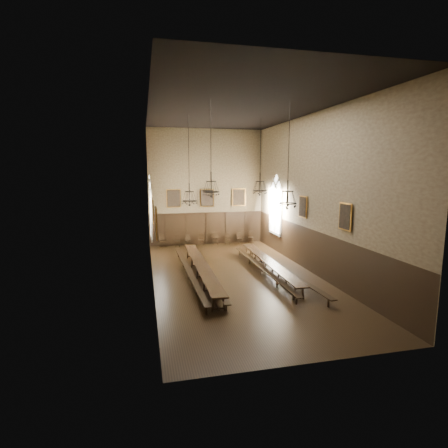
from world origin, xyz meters
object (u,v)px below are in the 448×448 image
object	(u,v)px
chair_0	(163,243)
chandelier_back_left	(189,195)
chair_7	(251,239)
bench_right_inner	(261,269)
chair_1	(177,243)
chair_6	(239,240)
table_left	(202,272)
bench_left_outer	(189,273)
chandelier_front_left	(211,185)
table_right	(269,267)
bench_left_inner	(210,274)
chair_3	(201,242)
chair_2	(188,243)
bench_right_outer	(280,270)
chandelier_front_right	(287,197)
chair_4	(215,241)
chair_5	(228,241)
chandelier_back_right	(260,186)

from	to	relation	value
chair_0	chandelier_back_left	world-z (taller)	chandelier_back_left
chair_7	bench_right_inner	bearing A→B (deg)	-89.20
chair_1	chair_6	size ratio (longest dim) A/B	1.08
table_left	bench_right_inner	distance (m)	3.45
bench_left_outer	chandelier_front_left	world-z (taller)	chandelier_front_left
table_right	bench_left_inner	bearing A→B (deg)	-174.84
table_right	chair_3	world-z (taller)	chair_3
table_left	chair_2	bearing A→B (deg)	87.66
chair_2	chair_6	distance (m)	4.14
chair_7	chair_6	bearing A→B (deg)	-162.49
bench_right_inner	chandelier_back_left	xyz separation A→B (m)	(-3.75, 2.25, 4.11)
bench_left_inner	bench_right_inner	xyz separation A→B (m)	(3.01, 0.18, 0.01)
bench_right_outer	chair_7	xyz separation A→B (m)	(1.00, 8.81, -0.02)
table_left	chair_0	size ratio (longest dim) A/B	10.02
table_left	chandelier_front_left	distance (m)	5.33
bench_right_inner	chandelier_front_left	world-z (taller)	chandelier_front_left
bench_left_outer	chair_0	distance (m)	8.33
table_right	chair_1	distance (m)	9.36
bench_left_outer	bench_left_inner	xyz separation A→B (m)	(1.11, -0.30, -0.03)
chandelier_front_right	bench_left_inner	bearing A→B (deg)	142.70
chair_2	chandelier_front_left	world-z (taller)	chandelier_front_left
table_left	bench_right_outer	xyz separation A→B (m)	(4.44, -0.32, -0.09)
bench_left_outer	chair_4	world-z (taller)	chair_4
chair_5	chandelier_back_right	distance (m)	7.20
chair_5	chandelier_front_right	world-z (taller)	chandelier_front_right
chair_0	chair_2	world-z (taller)	chair_0
chair_1	chair_7	xyz separation A→B (m)	(5.96, 0.10, 0.00)
bench_right_inner	chair_0	distance (m)	9.80
bench_left_outer	chair_7	distance (m)	10.35
chair_5	bench_right_inner	bearing A→B (deg)	-75.35
table_left	chair_3	world-z (taller)	chair_3
chandelier_back_right	bench_right_inner	bearing A→B (deg)	-105.73
chandelier_back_right	table_left	bearing A→B (deg)	-146.01
chair_4	chandelier_front_right	size ratio (longest dim) A/B	0.20
bench_right_outer	chair_0	size ratio (longest dim) A/B	10.44
bench_left_inner	chair_2	xyz separation A→B (m)	(-0.09, 8.54, -0.02)
bench_left_outer	chair_7	world-z (taller)	chair_7
chair_6	chandelier_back_left	world-z (taller)	chandelier_back_left
table_left	bench_left_outer	size ratio (longest dim) A/B	0.95
bench_right_inner	table_left	bearing A→B (deg)	-179.74
chair_5	chair_7	xyz separation A→B (m)	(1.96, 0.12, 0.02)
bench_left_outer	chair_2	world-z (taller)	chair_2
chair_3	chandelier_back_left	world-z (taller)	chandelier_back_left
chair_0	chandelier_back_left	xyz separation A→B (m)	(1.32, -6.14, 4.09)
bench_left_outer	chair_6	size ratio (longest dim) A/B	12.47
table_right	chair_4	world-z (taller)	chair_4
chair_6	chair_7	size ratio (longest dim) A/B	0.92
bench_left_inner	chandelier_back_right	bearing A→B (deg)	38.51
bench_right_inner	chandelier_front_right	xyz separation A→B (m)	(0.29, -2.70, 4.31)
bench_left_outer	table_right	bearing A→B (deg)	0.16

